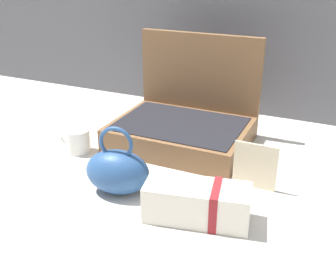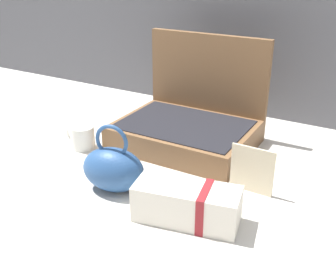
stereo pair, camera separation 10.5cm
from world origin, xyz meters
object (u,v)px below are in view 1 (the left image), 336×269
cream_toiletry_bag (198,203)px  coffee_mug (78,141)px  open_suitcase (185,122)px  info_card_left (255,166)px  teal_pouch_handbag (118,171)px

cream_toiletry_bag → coffee_mug: cream_toiletry_bag is taller
open_suitcase → info_card_left: bearing=-34.9°
teal_pouch_handbag → cream_toiletry_bag: bearing=-6.2°
cream_toiletry_bag → info_card_left: size_ratio=2.03×
coffee_mug → info_card_left: info_card_left is taller
cream_toiletry_bag → info_card_left: (0.09, 0.21, 0.02)m
open_suitcase → coffee_mug: open_suitcase is taller
open_suitcase → cream_toiletry_bag: bearing=-63.5°
open_suitcase → teal_pouch_handbag: open_suitcase is taller
teal_pouch_handbag → info_card_left: 0.39m
teal_pouch_handbag → cream_toiletry_bag: teal_pouch_handbag is taller
teal_pouch_handbag → info_card_left: size_ratio=1.46×
open_suitcase → teal_pouch_handbag: (-0.04, -0.39, -0.01)m
info_card_left → cream_toiletry_bag: bearing=-112.6°
teal_pouch_handbag → coffee_mug: size_ratio=1.76×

